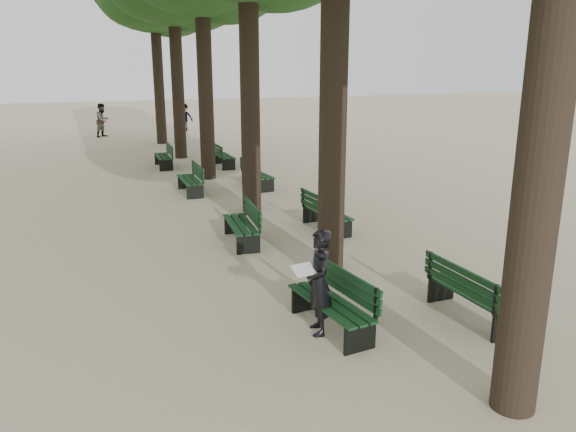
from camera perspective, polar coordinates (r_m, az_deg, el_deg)
name	(u,v)px	position (r m, az deg, el deg)	size (l,w,h in m)	color
ground	(327,353)	(8.23, 3.94, -13.67)	(120.00, 120.00, 0.00)	#C1B292
bench_left_0	(331,313)	(8.75, 4.36, -9.82)	(0.75, 1.85, 0.92)	black
bench_left_1	(241,232)	(12.85, -4.78, -1.59)	(0.75, 1.85, 0.92)	black
bench_left_2	(190,185)	(18.03, -9.91, 3.11)	(0.61, 1.81, 0.92)	black
bench_left_3	(163,161)	(22.86, -12.54, 5.50)	(0.65, 1.82, 0.92)	black
bench_right_0	(472,303)	(9.55, 18.15, -8.39)	(0.58, 1.80, 0.92)	black
bench_right_1	(327,219)	(13.85, 3.94, -0.34)	(0.65, 1.82, 0.92)	black
bench_right_2	(257,180)	(18.66, -3.12, 3.72)	(0.66, 1.83, 0.92)	black
bench_right_3	(224,160)	(22.64, -6.56, 5.67)	(0.59, 1.81, 0.92)	black
man_with_map	(319,282)	(8.45, 3.16, -6.74)	(0.66, 0.70, 1.63)	black
pedestrian_b	(185,117)	(35.62, -10.47, 9.84)	(1.06, 0.33, 1.64)	#262628
pedestrian_a	(103,120)	(33.63, -18.31, 9.22)	(0.91, 0.37, 1.86)	#262628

